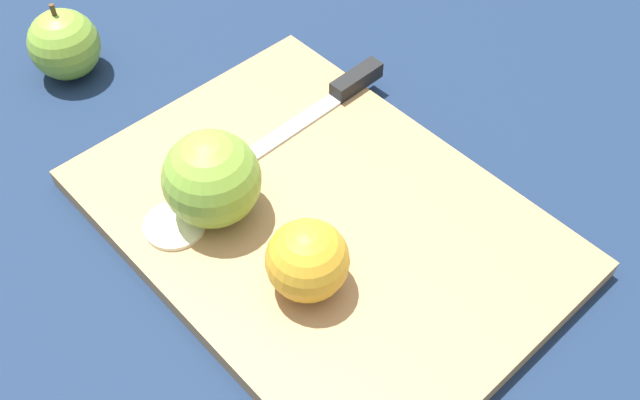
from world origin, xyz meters
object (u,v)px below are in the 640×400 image
Objects in this scene: apple_half_left at (307,260)px; apple_whole at (64,44)px; apple_half_right at (212,179)px; knife at (342,90)px.

apple_half_left is 0.77× the size of apple_whole.
apple_half_left is 0.11m from apple_half_right.
apple_whole is at bearing -159.09° from apple_half_right.
apple_half_left is 0.79× the size of apple_half_right.
apple_whole reaches higher than knife.
apple_half_left reaches higher than knife.
apple_half_right is 0.19m from knife.
apple_half_right is (0.11, 0.01, 0.01)m from apple_half_left.
apple_whole is (0.23, 0.18, 0.01)m from knife.
apple_half_right is 0.49× the size of knife.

